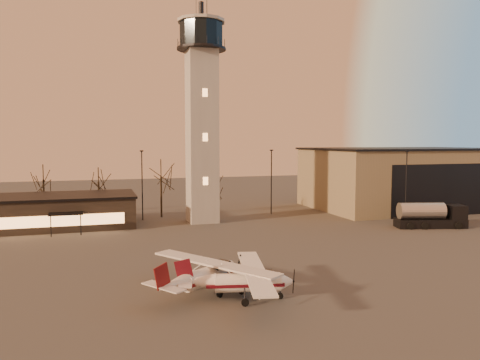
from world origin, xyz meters
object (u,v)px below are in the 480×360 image
object	(u,v)px
terminal	(36,212)
fuel_truck	(430,218)
control_tower	(202,106)
cessna_front	(250,285)
cessna_rear	(211,278)
hangar	(401,178)

from	to	relation	value
terminal	fuel_truck	bearing A→B (deg)	-17.02
control_tower	terminal	bearing A→B (deg)	174.85
cessna_front	cessna_rear	distance (m)	3.39
cessna_rear	fuel_truck	xyz separation A→B (m)	(34.25, 17.35, 0.21)
cessna_front	cessna_rear	xyz separation A→B (m)	(-2.28, 2.52, 0.03)
hangar	cessna_front	world-z (taller)	hangar
hangar	terminal	size ratio (longest dim) A/B	1.20
cessna_rear	control_tower	bearing A→B (deg)	44.48
fuel_truck	control_tower	bearing A→B (deg)	169.77
control_tower	cessna_rear	size ratio (longest dim) A/B	3.07
control_tower	cessna_front	bearing A→B (deg)	-96.95
control_tower	terminal	distance (m)	26.24
cessna_front	fuel_truck	size ratio (longest dim) A/B	1.22
fuel_truck	terminal	bearing A→B (deg)	178.21
cessna_front	fuel_truck	world-z (taller)	fuel_truck
terminal	fuel_truck	world-z (taller)	terminal
fuel_truck	hangar	bearing A→B (deg)	80.18
cessna_rear	hangar	bearing A→B (deg)	5.42
hangar	terminal	distance (m)	58.11
terminal	cessna_rear	distance (m)	36.21
control_tower	fuel_truck	xyz separation A→B (m)	(27.93, -13.30, -15.00)
control_tower	cessna_front	world-z (taller)	control_tower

